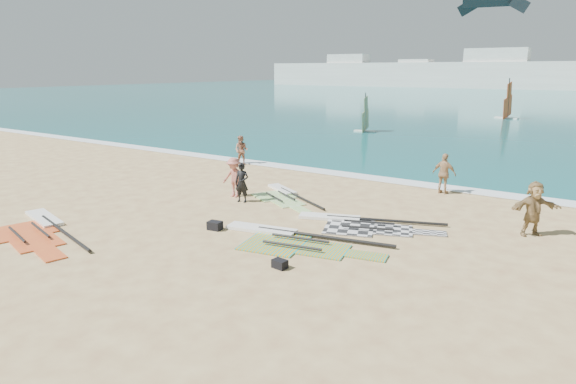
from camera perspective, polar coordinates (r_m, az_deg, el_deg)
The scene contains 18 objects.
ground at distance 16.97m, azimuth -8.84°, elevation -5.86°, with size 300.00×300.00×0.00m, color #D2BC7B.
sea at distance 144.21m, azimuth 29.68°, elevation 10.19°, with size 300.00×240.00×0.06m, color #0D5B5E.
surf_line at distance 26.96m, azimuth 8.96°, elevation 1.72°, with size 300.00×1.20×0.04m, color white.
far_town at distance 163.86m, azimuth 24.81°, elevation 12.60°, with size 160.00×8.00×12.00m.
rig_grey at distance 18.76m, azimuth 8.18°, elevation -3.69°, with size 5.82×3.39×0.20m.
rig_green at distance 22.65m, azimuth -0.54°, elevation -0.39°, with size 4.59×3.65×0.20m.
rig_orange at distance 16.94m, azimuth -0.02°, elevation -5.53°, with size 6.37×3.06×0.20m.
rig_red at distance 20.19m, azimuth -27.39°, elevation -3.89°, with size 6.17×3.21×0.20m.
gear_bag_near at distance 18.17m, azimuth -8.66°, elevation -3.95°, with size 0.50×0.37×0.32m, color black.
gear_bag_far at distance 14.62m, azimuth -0.98°, elevation -8.51°, with size 0.44×0.31×0.26m, color black.
person_wetsuit at distance 21.59m, azimuth -5.49°, elevation 1.10°, with size 0.65×0.43×1.78m, color black.
beachgoer_left at distance 30.28m, azimuth -5.54°, elevation 4.95°, with size 0.88×0.69×1.81m, color #A26B54.
beachgoer_mid at distance 22.52m, azimuth -6.42°, elevation 1.73°, with size 1.20×0.69×1.86m, color #B86558.
beachgoer_back at distance 24.15m, azimuth 18.03°, elevation 2.08°, with size 1.14×0.48×1.95m, color tan.
beachgoer_right at distance 19.25m, azimuth 27.10°, elevation -1.76°, with size 1.85×0.59×1.99m, color #967749.
windsurfer_left at distance 46.72m, azimuth 9.15°, elevation 8.42°, with size 2.12×2.49×3.75m.
windsurfer_centre at distance 64.32m, azimuth 24.57°, elevation 9.11°, with size 2.74×3.24×4.86m.
kitesurf_kite at distance 63.39m, azimuth 23.14°, elevation 20.07°, with size 7.82×1.94×2.52m.
Camera 1 is at (10.85, -11.69, 5.81)m, focal length 30.00 mm.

